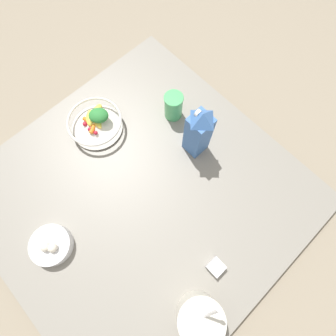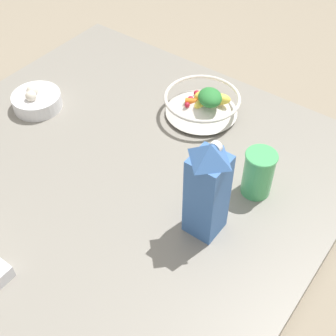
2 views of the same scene
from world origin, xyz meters
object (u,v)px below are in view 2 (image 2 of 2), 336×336
(milk_carton, at_px, (207,190))
(drinking_cup, at_px, (258,172))
(garlic_bowl, at_px, (37,100))
(fruit_bowl, at_px, (203,103))

(milk_carton, height_order, drinking_cup, milk_carton)
(milk_carton, distance_m, garlic_bowl, 0.64)
(fruit_bowl, height_order, garlic_bowl, fruit_bowl)
(fruit_bowl, bearing_deg, drinking_cup, 147.83)
(fruit_bowl, xyz_separation_m, milk_carton, (-0.23, 0.33, 0.09))
(milk_carton, distance_m, drinking_cup, 0.18)
(milk_carton, height_order, garlic_bowl, milk_carton)
(drinking_cup, relative_size, garlic_bowl, 0.87)
(fruit_bowl, bearing_deg, garlic_bowl, 32.60)
(drinking_cup, bearing_deg, milk_carton, 76.93)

